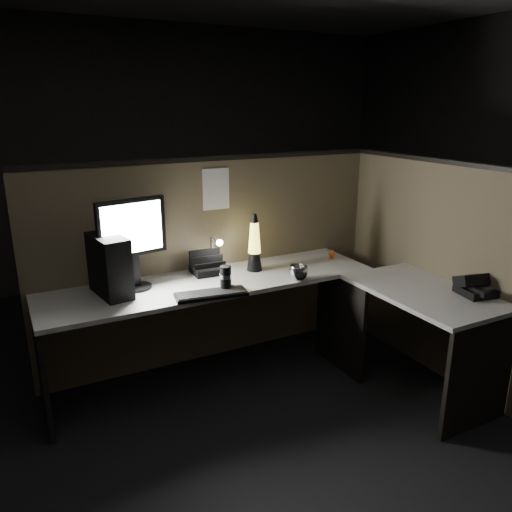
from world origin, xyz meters
name	(u,v)px	position (x,y,z in m)	size (l,w,h in m)	color
floor	(274,413)	(0.00, 0.00, 0.00)	(6.00, 6.00, 0.00)	black
room_shell	(277,155)	(0.00, 0.00, 1.62)	(6.00, 6.00, 6.00)	silver
partition_back	(214,262)	(0.00, 0.93, 0.75)	(2.66, 0.06, 1.50)	brown
partition_right	(427,267)	(1.33, 0.10, 0.75)	(0.06, 1.66, 1.50)	brown
desk	(280,310)	(0.18, 0.25, 0.58)	(2.60, 1.60, 0.73)	beige
pc_tower	(109,266)	(-0.81, 0.66, 0.92)	(0.16, 0.36, 0.38)	black
monitor	(132,235)	(-0.65, 0.71, 1.08)	(0.46, 0.20, 0.59)	black
keyboard	(211,294)	(-0.27, 0.34, 0.74)	(0.45, 0.15, 0.02)	black
mouse	(230,287)	(-0.12, 0.38, 0.75)	(0.09, 0.06, 0.03)	black
clip_lamp	(216,251)	(-0.03, 0.81, 0.87)	(0.05, 0.19, 0.24)	silver
organizer	(208,267)	(-0.11, 0.77, 0.77)	(0.24, 0.21, 0.18)	black
lava_lamp	(254,247)	(0.21, 0.67, 0.90)	(0.11, 0.11, 0.41)	black
travel_mug	(226,279)	(-0.15, 0.37, 0.81)	(0.08, 0.08, 0.17)	black
steel_mug	(298,273)	(0.37, 0.34, 0.78)	(0.13, 0.13, 0.10)	#BAB9C1
figurine	(332,253)	(0.86, 0.64, 0.77)	(0.05, 0.05, 0.05)	orange
pinned_paper	(216,189)	(0.01, 0.90, 1.30)	(0.21, 0.00, 0.29)	white
desk_phone	(476,286)	(1.24, -0.40, 0.78)	(0.26, 0.27, 0.14)	black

